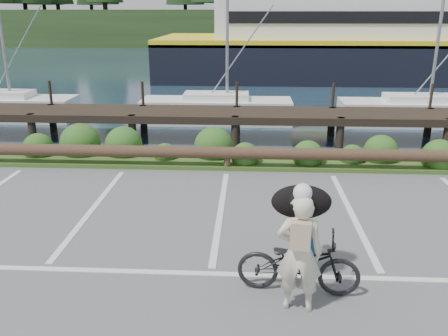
# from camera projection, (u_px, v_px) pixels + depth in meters

# --- Properties ---
(ground) EXTENTS (72.00, 72.00, 0.00)m
(ground) POSITION_uv_depth(u_px,v_px,m) (213.00, 261.00, 7.61)
(ground) COLOR #535456
(harbor_backdrop) EXTENTS (170.00, 160.00, 30.00)m
(harbor_backdrop) POSITION_uv_depth(u_px,v_px,m) (250.00, 34.00, 81.95)
(harbor_backdrop) COLOR #182B3B
(harbor_backdrop) RESTS_ON ground
(vegetation_strip) EXTENTS (34.00, 1.60, 0.10)m
(vegetation_strip) POSITION_uv_depth(u_px,v_px,m) (228.00, 160.00, 12.62)
(vegetation_strip) COLOR #3D5B21
(vegetation_strip) RESTS_ON ground
(log_rail) EXTENTS (32.00, 0.30, 0.60)m
(log_rail) POSITION_uv_depth(u_px,v_px,m) (227.00, 170.00, 11.97)
(log_rail) COLOR #443021
(log_rail) RESTS_ON ground
(bicycle) EXTENTS (1.78, 0.79, 0.90)m
(bicycle) POSITION_uv_depth(u_px,v_px,m) (298.00, 263.00, 6.65)
(bicycle) COLOR black
(bicycle) RESTS_ON ground
(cyclist) EXTENTS (0.64, 0.46, 1.65)m
(cyclist) POSITION_uv_depth(u_px,v_px,m) (299.00, 253.00, 6.15)
(cyclist) COLOR beige
(cyclist) RESTS_ON ground
(dog) EXTENTS (0.53, 0.93, 0.51)m
(dog) POSITION_uv_depth(u_px,v_px,m) (301.00, 202.00, 6.94)
(dog) COLOR black
(dog) RESTS_ON bicycle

